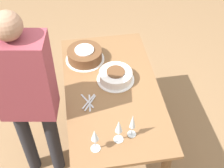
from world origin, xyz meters
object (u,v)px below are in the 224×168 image
person_cutting (26,92)px  wine_glass_near (133,122)px  wine_glass_far (119,127)px  cake_front_chocolate (85,55)px  wine_glass_extra (95,136)px  cake_center_white (116,76)px

person_cutting → wine_glass_near: bearing=-15.8°
wine_glass_far → person_cutting: 0.70m
cake_front_chocolate → wine_glass_extra: (0.92, -0.02, 0.09)m
person_cutting → wine_glass_extra: bearing=-33.6°
cake_center_white → wine_glass_far: size_ratio=1.50×
cake_front_chocolate → person_cutting: person_cutting is taller
cake_front_chocolate → wine_glass_far: wine_glass_far is taller
cake_center_white → wine_glass_far: 0.60m
wine_glass_far → wine_glass_extra: (0.05, -0.17, 0.00)m
wine_glass_far → person_cutting: (-0.35, -0.60, 0.07)m
wine_glass_extra → person_cutting: size_ratio=0.12×
person_cutting → cake_front_chocolate: bearing=58.3°
wine_glass_near → wine_glass_far: 0.10m
wine_glass_extra → wine_glass_near: bearing=106.1°
cake_front_chocolate → wine_glass_near: wine_glass_near is taller
cake_center_white → cake_front_chocolate: 0.37m
wine_glass_far → wine_glass_extra: wine_glass_far is taller
cake_front_chocolate → wine_glass_near: 0.88m
cake_front_chocolate → wine_glass_near: bearing=16.2°
cake_front_chocolate → wine_glass_far: bearing=9.6°
wine_glass_far → wine_glass_near: bearing=105.6°
wine_glass_near → person_cutting: 0.77m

